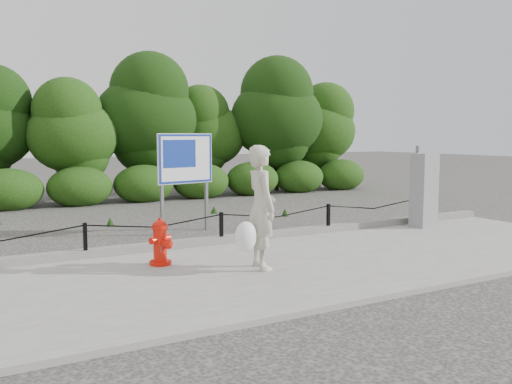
{
  "coord_description": "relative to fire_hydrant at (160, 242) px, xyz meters",
  "views": [
    {
      "loc": [
        -4.37,
        -9.08,
        2.12
      ],
      "look_at": [
        0.86,
        0.2,
        1.0
      ],
      "focal_mm": 38.0,
      "sensor_mm": 36.0,
      "label": 1
    }
  ],
  "objects": [
    {
      "name": "treeline",
      "position": [
        2.55,
        9.94,
        2.16
      ],
      "size": [
        20.37,
        3.72,
        4.95
      ],
      "color": "black",
      "rests_on": "ground"
    },
    {
      "name": "fire_hydrant",
      "position": [
        0.0,
        0.0,
        0.0
      ],
      "size": [
        0.46,
        0.46,
        0.75
      ],
      "rotation": [
        0.0,
        0.0,
        0.4
      ],
      "color": "red",
      "rests_on": "sidewalk"
    },
    {
      "name": "ground",
      "position": [
        1.56,
        1.02,
        -0.44
      ],
      "size": [
        90.0,
        90.0,
        0.0
      ],
      "primitive_type": "plane",
      "color": "#2D2B28",
      "rests_on": "ground"
    },
    {
      "name": "sidewalk",
      "position": [
        1.56,
        -0.98,
        -0.4
      ],
      "size": [
        14.0,
        4.0,
        0.08
      ],
      "primitive_type": "cube",
      "color": "gray",
      "rests_on": "ground"
    },
    {
      "name": "utility_cabinet",
      "position": [
        6.37,
        0.57,
        0.46
      ],
      "size": [
        0.69,
        0.51,
        1.81
      ],
      "rotation": [
        0.0,
        0.0,
        0.22
      ],
      "color": "#959598",
      "rests_on": "sidewalk"
    },
    {
      "name": "chain_barrier",
      "position": [
        1.56,
        1.02,
        0.02
      ],
      "size": [
        10.06,
        0.06,
        0.6
      ],
      "color": "black",
      "rests_on": "sidewalk"
    },
    {
      "name": "advertising_sign",
      "position": [
        1.58,
        2.86,
        1.09
      ],
      "size": [
        1.34,
        0.33,
        2.16
      ],
      "rotation": [
        0.0,
        0.0,
        0.18
      ],
      "color": "slate",
      "rests_on": "ground"
    },
    {
      "name": "pedestrian",
      "position": [
        1.25,
        -0.99,
        0.57
      ],
      "size": [
        0.8,
        0.75,
        1.89
      ],
      "rotation": [
        0.0,
        0.0,
        1.41
      ],
      "color": "#BEB8A3",
      "rests_on": "sidewalk"
    },
    {
      "name": "curb",
      "position": [
        1.56,
        1.07,
        -0.29
      ],
      "size": [
        14.0,
        0.22,
        0.14
      ],
      "primitive_type": "cube",
      "color": "slate",
      "rests_on": "sidewalk"
    }
  ]
}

